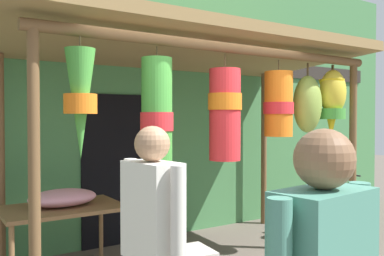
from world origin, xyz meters
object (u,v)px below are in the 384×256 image
object	(u,v)px
flower_heap_on_table	(64,197)
folding_chair	(182,247)
display_table	(62,214)
vendor_in_orange	(152,234)
parked_bicycle	(329,208)

from	to	relation	value
flower_heap_on_table	folding_chair	world-z (taller)	flower_heap_on_table
display_table	vendor_in_orange	bearing A→B (deg)	-90.69
vendor_in_orange	flower_heap_on_table	bearing A→B (deg)	88.60
flower_heap_on_table	vendor_in_orange	world-z (taller)	vendor_in_orange
flower_heap_on_table	vendor_in_orange	xyz separation A→B (m)	(-0.05, -2.10, 0.12)
display_table	folding_chair	xyz separation A→B (m)	(0.78, -1.14, -0.18)
display_table	folding_chair	bearing A→B (deg)	-55.60
display_table	flower_heap_on_table	xyz separation A→B (m)	(0.03, 0.01, 0.17)
flower_heap_on_table	parked_bicycle	size ratio (longest dim) A/B	0.40
display_table	flower_heap_on_table	distance (m)	0.17
flower_heap_on_table	display_table	bearing A→B (deg)	-157.66
vendor_in_orange	folding_chair	bearing A→B (deg)	49.66
flower_heap_on_table	parked_bicycle	distance (m)	3.88
display_table	parked_bicycle	distance (m)	3.89
parked_bicycle	folding_chair	bearing A→B (deg)	-165.11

